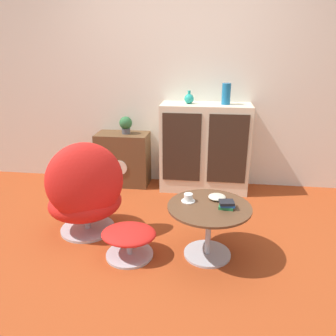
% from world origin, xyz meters
% --- Properties ---
extents(ground_plane, '(12.00, 12.00, 0.00)m').
position_xyz_m(ground_plane, '(0.00, 0.00, 0.00)').
color(ground_plane, '#9E3D19').
extents(wall_back, '(6.40, 0.06, 2.60)m').
position_xyz_m(wall_back, '(0.00, 1.64, 1.30)').
color(wall_back, silver).
rests_on(wall_back, ground_plane).
extents(sideboard, '(1.03, 0.43, 1.03)m').
position_xyz_m(sideboard, '(0.34, 1.40, 0.52)').
color(sideboard, beige).
rests_on(sideboard, ground_plane).
extents(tv_console, '(0.63, 0.37, 0.65)m').
position_xyz_m(tv_console, '(-0.66, 1.43, 0.32)').
color(tv_console, brown).
rests_on(tv_console, ground_plane).
extents(egg_chair, '(0.88, 0.86, 0.90)m').
position_xyz_m(egg_chair, '(-0.68, 0.21, 0.41)').
color(egg_chair, '#B7B7BC').
rests_on(egg_chair, ground_plane).
extents(ottoman, '(0.45, 0.39, 0.25)m').
position_xyz_m(ottoman, '(-0.22, -0.09, 0.17)').
color(ottoman, '#B7B7BC').
rests_on(ottoman, ground_plane).
extents(coffee_table, '(0.66, 0.66, 0.45)m').
position_xyz_m(coffee_table, '(0.42, -0.00, 0.32)').
color(coffee_table, '#B7B7BC').
rests_on(coffee_table, ground_plane).
extents(vase_leftmost, '(0.11, 0.11, 0.15)m').
position_xyz_m(vase_leftmost, '(0.15, 1.40, 1.09)').
color(vase_leftmost, teal).
rests_on(vase_leftmost, sideboard).
extents(vase_inner_left, '(0.10, 0.10, 0.23)m').
position_xyz_m(vase_inner_left, '(0.56, 1.40, 1.15)').
color(vase_inner_left, '#196699').
rests_on(vase_inner_left, sideboard).
extents(potted_plant, '(0.15, 0.15, 0.21)m').
position_xyz_m(potted_plant, '(-0.61, 1.43, 0.77)').
color(potted_plant, '#4C4C51').
rests_on(potted_plant, tv_console).
extents(teacup, '(0.11, 0.11, 0.06)m').
position_xyz_m(teacup, '(0.25, 0.06, 0.48)').
color(teacup, white).
rests_on(teacup, coffee_table).
extents(book_stack, '(0.13, 0.11, 0.06)m').
position_xyz_m(book_stack, '(0.55, -0.02, 0.48)').
color(book_stack, '#237038').
rests_on(book_stack, coffee_table).
extents(bowl, '(0.14, 0.14, 0.04)m').
position_xyz_m(bowl, '(0.48, 0.14, 0.47)').
color(bowl, beige).
rests_on(bowl, coffee_table).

